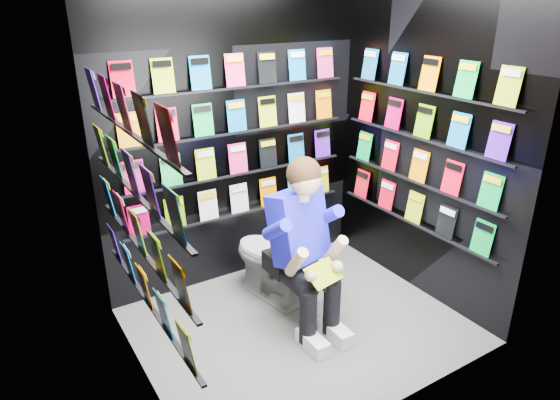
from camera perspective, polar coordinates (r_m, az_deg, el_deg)
floor at (r=4.06m, az=2.20°, el=-14.11°), size 2.40×2.40×0.00m
wall_back at (r=4.28m, az=-5.10°, el=7.16°), size 2.40×0.04×2.60m
wall_front at (r=2.75m, az=14.35°, el=-2.25°), size 2.40×0.04×2.60m
wall_left at (r=2.99m, az=-16.88°, el=-0.52°), size 0.04×2.00×2.60m
wall_right at (r=4.22m, az=16.17°, el=6.16°), size 0.04×2.00×2.60m
comics_back at (r=4.25m, az=-4.92°, el=7.14°), size 2.10×0.06×1.37m
comics_left at (r=2.99m, az=-16.34°, el=-0.31°), size 0.06×1.70×1.37m
comics_right at (r=4.20m, az=15.90°, el=6.17°), size 0.06×1.70×1.37m
toilet at (r=4.23m, az=-1.04°, el=-6.59°), size 0.56×0.82×0.73m
longbox at (r=4.44m, az=4.17°, el=-8.35°), size 0.34×0.45×0.30m
longbox_lid at (r=4.36m, az=4.23°, el=-6.46°), size 0.37×0.48×0.03m
reader at (r=3.75m, az=1.91°, el=-3.17°), size 0.71×0.92×1.52m
held_comic at (r=3.60m, az=4.99°, el=-8.36°), size 0.30×0.21×0.12m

